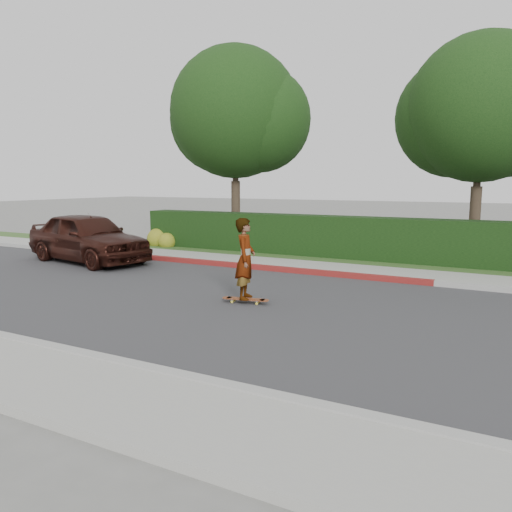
% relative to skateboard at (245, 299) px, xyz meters
% --- Properties ---
extents(ground, '(120.00, 120.00, 0.00)m').
position_rel_skateboard_xyz_m(ground, '(2.42, -0.18, -0.09)').
color(ground, slate).
rests_on(ground, ground).
extents(road, '(60.00, 8.00, 0.01)m').
position_rel_skateboard_xyz_m(road, '(2.42, -0.18, -0.09)').
color(road, '#2D2D30').
rests_on(road, ground).
extents(curb_near, '(60.00, 0.20, 0.15)m').
position_rel_skateboard_xyz_m(curb_near, '(2.42, -4.28, -0.02)').
color(curb_near, '#9E9E99').
rests_on(curb_near, ground).
extents(sidewalk_near, '(60.00, 1.60, 0.12)m').
position_rel_skateboard_xyz_m(sidewalk_near, '(2.42, -5.18, -0.03)').
color(sidewalk_near, gray).
rests_on(sidewalk_near, ground).
extents(curb_far, '(60.00, 0.20, 0.15)m').
position_rel_skateboard_xyz_m(curb_far, '(2.42, 3.92, -0.02)').
color(curb_far, '#9E9E99').
rests_on(curb_far, ground).
extents(curb_red_section, '(12.00, 0.21, 0.15)m').
position_rel_skateboard_xyz_m(curb_red_section, '(-2.58, 3.92, -0.02)').
color(curb_red_section, maroon).
rests_on(curb_red_section, ground).
extents(sidewalk_far, '(60.00, 1.60, 0.12)m').
position_rel_skateboard_xyz_m(sidewalk_far, '(2.42, 4.82, -0.03)').
color(sidewalk_far, gray).
rests_on(sidewalk_far, ground).
extents(planting_strip, '(60.00, 1.60, 0.10)m').
position_rel_skateboard_xyz_m(planting_strip, '(2.42, 6.42, -0.04)').
color(planting_strip, '#2D4C1E').
rests_on(planting_strip, ground).
extents(hedge, '(15.00, 1.00, 1.50)m').
position_rel_skateboard_xyz_m(hedge, '(-0.58, 7.02, 0.66)').
color(hedge, black).
rests_on(hedge, ground).
extents(flowering_shrub, '(1.40, 1.00, 0.90)m').
position_rel_skateboard_xyz_m(flowering_shrub, '(-7.59, 6.55, 0.24)').
color(flowering_shrub, '#2D4C19').
rests_on(flowering_shrub, ground).
extents(tree_left, '(5.99, 5.21, 8.00)m').
position_rel_skateboard_xyz_m(tree_left, '(-5.09, 8.51, 5.17)').
color(tree_left, '#33261C').
rests_on(tree_left, ground).
extents(tree_center, '(5.66, 4.84, 7.44)m').
position_rel_skateboard_xyz_m(tree_center, '(3.91, 9.01, 4.81)').
color(tree_center, '#33261C').
rests_on(tree_center, ground).
extents(skateboard, '(1.09, 0.42, 0.10)m').
position_rel_skateboard_xyz_m(skateboard, '(0.00, 0.00, 0.00)').
color(skateboard, gold).
rests_on(skateboard, ground).
extents(skateboarder, '(0.61, 0.75, 1.79)m').
position_rel_skateboard_xyz_m(skateboarder, '(0.00, 0.00, 0.91)').
color(skateboarder, white).
rests_on(skateboarder, skateboard).
extents(car_maroon, '(5.20, 2.88, 1.67)m').
position_rel_skateboard_xyz_m(car_maroon, '(-7.44, 2.55, 0.74)').
color(car_maroon, '#331610').
rests_on(car_maroon, ground).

